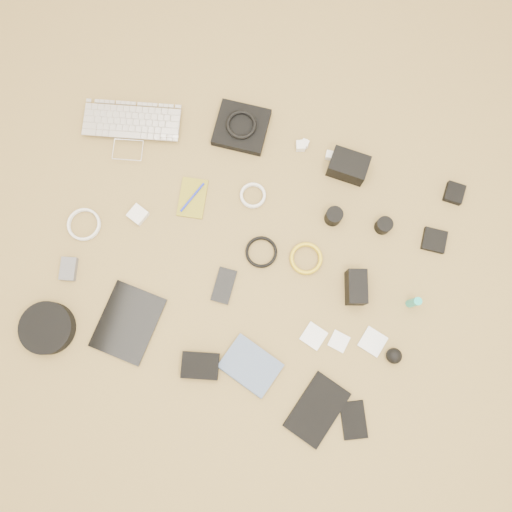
% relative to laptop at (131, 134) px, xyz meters
% --- Properties ---
extents(room_shell, '(4.04, 4.04, 2.58)m').
position_rel_laptop_xyz_m(room_shell, '(0.55, -0.35, 1.24)').
color(room_shell, olive).
rests_on(room_shell, ground).
extents(laptop, '(0.41, 0.32, 0.03)m').
position_rel_laptop_xyz_m(laptop, '(0.00, 0.00, 0.00)').
color(laptop, silver).
rests_on(laptop, ground).
extents(headphone_pouch, '(0.20, 0.19, 0.03)m').
position_rel_laptop_xyz_m(headphone_pouch, '(0.40, 0.14, 0.00)').
color(headphone_pouch, black).
rests_on(headphone_pouch, ground).
extents(headphones, '(0.14, 0.14, 0.01)m').
position_rel_laptop_xyz_m(headphones, '(0.40, 0.14, 0.03)').
color(headphones, black).
rests_on(headphones, headphone_pouch).
extents(charger_a, '(0.03, 0.03, 0.02)m').
position_rel_laptop_xyz_m(charger_a, '(0.65, 0.14, -0.00)').
color(charger_a, silver).
rests_on(charger_a, ground).
extents(charger_b, '(0.04, 0.04, 0.03)m').
position_rel_laptop_xyz_m(charger_b, '(0.64, 0.12, 0.00)').
color(charger_b, silver).
rests_on(charger_b, ground).
extents(charger_c, '(0.03, 0.03, 0.03)m').
position_rel_laptop_xyz_m(charger_c, '(0.76, 0.12, -0.00)').
color(charger_c, silver).
rests_on(charger_c, ground).
extents(charger_d, '(0.04, 0.04, 0.03)m').
position_rel_laptop_xyz_m(charger_d, '(0.65, 0.14, -0.00)').
color(charger_d, silver).
rests_on(charger_d, ground).
extents(dslr_camera, '(0.15, 0.11, 0.08)m').
position_rel_laptop_xyz_m(dslr_camera, '(0.83, 0.08, 0.03)').
color(dslr_camera, black).
rests_on(dslr_camera, ground).
extents(lens_pouch, '(0.07, 0.08, 0.03)m').
position_rel_laptop_xyz_m(lens_pouch, '(1.24, 0.09, -0.00)').
color(lens_pouch, black).
rests_on(lens_pouch, ground).
extents(notebook_olive, '(0.12, 0.16, 0.01)m').
position_rel_laptop_xyz_m(notebook_olive, '(0.30, -0.18, -0.01)').
color(notebook_olive, olive).
rests_on(notebook_olive, ground).
extents(pen_blue, '(0.06, 0.13, 0.01)m').
position_rel_laptop_xyz_m(pen_blue, '(0.30, -0.18, -0.00)').
color(pen_blue, '#1621B5').
rests_on(pen_blue, notebook_olive).
extents(cable_white_a, '(0.13, 0.13, 0.01)m').
position_rel_laptop_xyz_m(cable_white_a, '(0.52, -0.11, -0.01)').
color(cable_white_a, silver).
rests_on(cable_white_a, ground).
extents(lens_a, '(0.07, 0.07, 0.07)m').
position_rel_laptop_xyz_m(lens_a, '(0.82, -0.12, 0.02)').
color(lens_a, black).
rests_on(lens_a, ground).
extents(lens_b, '(0.07, 0.07, 0.05)m').
position_rel_laptop_xyz_m(lens_b, '(1.01, -0.10, 0.01)').
color(lens_b, black).
rests_on(lens_b, ground).
extents(card_reader, '(0.09, 0.09, 0.02)m').
position_rel_laptop_xyz_m(card_reader, '(1.21, -0.10, -0.00)').
color(card_reader, black).
rests_on(card_reader, ground).
extents(power_brick, '(0.08, 0.08, 0.03)m').
position_rel_laptop_xyz_m(power_brick, '(0.12, -0.29, -0.00)').
color(power_brick, silver).
rests_on(power_brick, ground).
extents(cable_white_b, '(0.16, 0.16, 0.01)m').
position_rel_laptop_xyz_m(cable_white_b, '(-0.06, -0.38, -0.01)').
color(cable_white_b, silver).
rests_on(cable_white_b, ground).
extents(cable_black, '(0.12, 0.12, 0.01)m').
position_rel_laptop_xyz_m(cable_black, '(0.60, -0.31, -0.01)').
color(cable_black, black).
rests_on(cable_black, ground).
extents(cable_yellow, '(0.13, 0.13, 0.01)m').
position_rel_laptop_xyz_m(cable_yellow, '(0.77, -0.29, -0.01)').
color(cable_yellow, gold).
rests_on(cable_yellow, ground).
extents(flash, '(0.09, 0.13, 0.09)m').
position_rel_laptop_xyz_m(flash, '(0.96, -0.36, 0.03)').
color(flash, black).
rests_on(flash, ground).
extents(lens_cleaner, '(0.04, 0.04, 0.10)m').
position_rel_laptop_xyz_m(lens_cleaner, '(1.17, -0.36, 0.04)').
color(lens_cleaner, teal).
rests_on(lens_cleaner, ground).
extents(battery_charger, '(0.07, 0.09, 0.02)m').
position_rel_laptop_xyz_m(battery_charger, '(-0.06, -0.56, -0.00)').
color(battery_charger, '#525357').
rests_on(battery_charger, ground).
extents(tablet, '(0.23, 0.28, 0.01)m').
position_rel_laptop_xyz_m(tablet, '(0.21, -0.68, -0.01)').
color(tablet, black).
rests_on(tablet, ground).
extents(phone, '(0.07, 0.13, 0.01)m').
position_rel_laptop_xyz_m(phone, '(0.50, -0.47, -0.01)').
color(phone, black).
rests_on(phone, ground).
extents(filter_case_left, '(0.10, 0.10, 0.01)m').
position_rel_laptop_xyz_m(filter_case_left, '(0.86, -0.56, -0.01)').
color(filter_case_left, silver).
rests_on(filter_case_left, ground).
extents(filter_case_mid, '(0.07, 0.07, 0.01)m').
position_rel_laptop_xyz_m(filter_case_mid, '(0.95, -0.55, -0.01)').
color(filter_case_mid, silver).
rests_on(filter_case_mid, ground).
extents(filter_case_right, '(0.10, 0.10, 0.01)m').
position_rel_laptop_xyz_m(filter_case_right, '(1.07, -0.52, -0.01)').
color(filter_case_right, silver).
rests_on(filter_case_right, ground).
extents(air_blower, '(0.06, 0.06, 0.06)m').
position_rel_laptop_xyz_m(air_blower, '(1.15, -0.55, 0.01)').
color(air_blower, black).
rests_on(air_blower, ground).
extents(headphone_case, '(0.19, 0.19, 0.05)m').
position_rel_laptop_xyz_m(headphone_case, '(-0.06, -0.78, 0.01)').
color(headphone_case, black).
rests_on(headphone_case, ground).
extents(drive_case, '(0.14, 0.12, 0.03)m').
position_rel_laptop_xyz_m(drive_case, '(0.50, -0.76, 0.00)').
color(drive_case, black).
rests_on(drive_case, ground).
extents(paperback, '(0.23, 0.20, 0.02)m').
position_rel_laptop_xyz_m(paperback, '(0.65, -0.78, -0.01)').
color(paperback, '#485A7A').
rests_on(paperback, ground).
extents(notebook_black_a, '(0.21, 0.26, 0.02)m').
position_rel_laptop_xyz_m(notebook_black_a, '(0.93, -0.80, -0.01)').
color(notebook_black_a, black).
rests_on(notebook_black_a, ground).
extents(notebook_black_b, '(0.12, 0.15, 0.01)m').
position_rel_laptop_xyz_m(notebook_black_b, '(1.06, -0.80, -0.01)').
color(notebook_black_b, black).
rests_on(notebook_black_b, ground).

